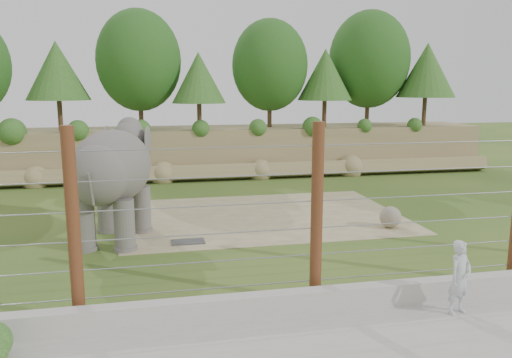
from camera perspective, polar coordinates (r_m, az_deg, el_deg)
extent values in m
plane|color=#31561D|center=(15.59, 1.50, -7.11)|extent=(90.00, 90.00, 0.00)
cube|color=olive|center=(27.89, -4.58, 3.32)|extent=(30.00, 4.00, 2.50)
cube|color=olive|center=(25.77, -3.91, 0.71)|extent=(30.00, 1.37, 1.07)
cylinder|color=#3F2B19|center=(27.39, -21.47, 6.78)|extent=(0.24, 0.24, 1.58)
sphere|color=#1C4C19|center=(27.37, -21.78, 11.25)|extent=(3.60, 3.60, 3.60)
cylinder|color=#3F2B19|center=(27.50, -13.02, 7.61)|extent=(0.24, 0.24, 1.92)
sphere|color=#1C4C19|center=(27.51, -13.25, 13.05)|extent=(4.40, 4.40, 4.40)
cylinder|color=#3F2B19|center=(26.42, -6.48, 7.14)|extent=(0.24, 0.24, 1.40)
sphere|color=#1C4C19|center=(26.38, -6.57, 11.26)|extent=(3.20, 3.20, 3.20)
cylinder|color=#3F2B19|center=(28.04, 1.56, 7.82)|extent=(0.24, 0.24, 1.82)
sphere|color=#1C4C19|center=(28.03, 1.58, 12.87)|extent=(4.16, 4.16, 4.16)
cylinder|color=#3F2B19|center=(28.31, 7.81, 7.43)|extent=(0.24, 0.24, 1.50)
sphere|color=#1C4C19|center=(28.28, 7.91, 11.57)|extent=(3.44, 3.44, 3.44)
cylinder|color=#3F2B19|center=(30.34, 12.59, 7.97)|extent=(0.24, 0.24, 2.03)
sphere|color=#1C4C19|center=(30.36, 12.80, 13.17)|extent=(4.64, 4.64, 4.64)
cylinder|color=#3F2B19|center=(30.65, 18.67, 7.34)|extent=(0.24, 0.24, 1.64)
sphere|color=#1C4C19|center=(30.63, 18.92, 11.51)|extent=(3.76, 3.76, 3.76)
cube|color=#8F7E5D|center=(18.50, 0.89, -4.24)|extent=(10.00, 7.00, 0.02)
cube|color=#262628|center=(15.56, -7.75, -7.10)|extent=(1.00, 0.60, 0.03)
sphere|color=gray|center=(17.48, 15.11, -4.22)|extent=(0.73, 0.73, 0.73)
cube|color=#A7A39B|center=(11.00, 7.60, -13.53)|extent=(26.00, 0.35, 0.50)
cylinder|color=#532917|center=(10.45, -20.13, -5.21)|extent=(0.26, 0.26, 4.00)
cylinder|color=#532917|center=(10.87, 6.96, -4.03)|extent=(0.26, 0.26, 4.00)
cylinder|color=gray|center=(11.34, 6.79, -11.39)|extent=(20.00, 0.02, 0.02)
cylinder|color=gray|center=(11.13, 6.85, -8.52)|extent=(20.00, 0.02, 0.02)
cylinder|color=gray|center=(10.95, 6.92, -5.55)|extent=(20.00, 0.02, 0.02)
cylinder|color=gray|center=(10.80, 6.99, -2.49)|extent=(20.00, 0.02, 0.02)
cylinder|color=gray|center=(10.69, 7.06, 0.64)|extent=(20.00, 0.02, 0.02)
cylinder|color=gray|center=(10.60, 7.14, 3.84)|extent=(20.00, 0.02, 0.02)
imported|color=#AEB3B8|center=(11.41, 22.27, -10.37)|extent=(0.67, 0.56, 1.59)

